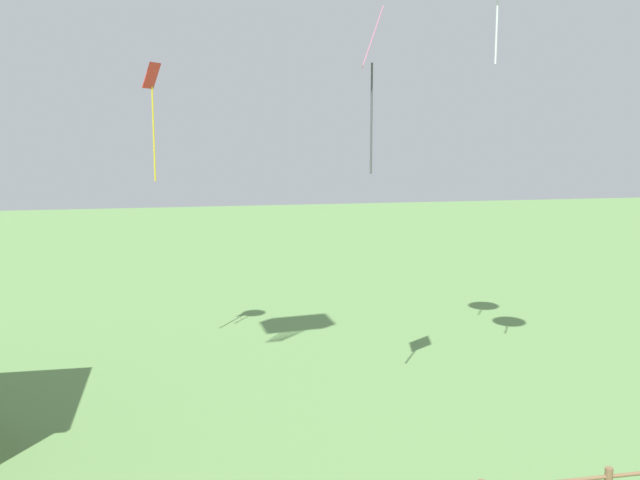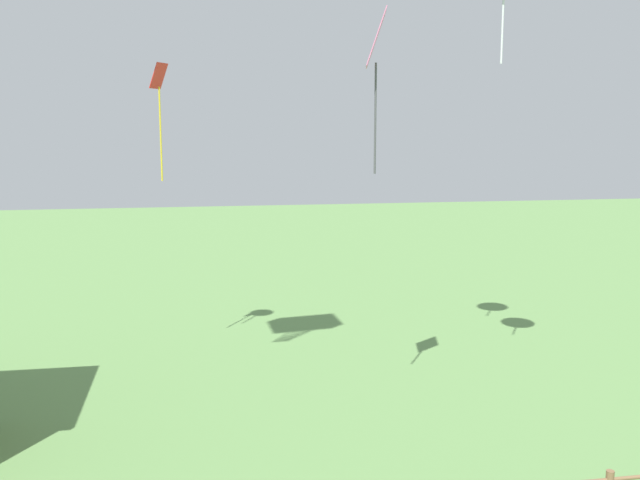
{
  "view_description": "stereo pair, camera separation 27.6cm",
  "coord_description": "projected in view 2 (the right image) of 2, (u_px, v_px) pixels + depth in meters",
  "views": [
    {
      "loc": [
        -2.46,
        -4.71,
        6.88
      ],
      "look_at": [
        0.0,
        7.66,
        4.92
      ],
      "focal_mm": 40.0,
      "sensor_mm": 36.0,
      "label": 1
    },
    {
      "loc": [
        -2.19,
        -4.76,
        6.88
      ],
      "look_at": [
        0.0,
        7.66,
        4.92
      ],
      "focal_mm": 40.0,
      "sensor_mm": 36.0,
      "label": 2
    }
  ],
  "objects": [
    {
      "name": "kite_red_diamond",
      "position": [
        160.0,
        102.0,
        20.41
      ],
      "size": [
        0.55,
        0.63,
        3.35
      ],
      "color": "red"
    },
    {
      "name": "kite_pink_diamond",
      "position": [
        376.0,
        54.0,
        16.11
      ],
      "size": [
        0.66,
        1.04,
        3.69
      ],
      "color": "pink"
    }
  ]
}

